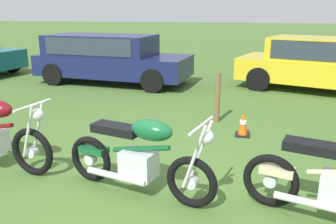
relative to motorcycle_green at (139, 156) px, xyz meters
name	(u,v)px	position (x,y,z in m)	size (l,w,h in m)	color
ground_plane	(143,182)	(-0.04, 0.28, -0.48)	(120.00, 120.00, 0.00)	#476B2D
motorcycle_green	(139,156)	(0.00, 0.00, 0.00)	(1.97, 0.78, 1.02)	black
car_navy	(107,55)	(-2.96, 6.21, 0.35)	(4.65, 2.20, 1.43)	#161E4C
car_yellow	(317,61)	(2.97, 6.52, 0.31)	(4.49, 2.96, 1.43)	gold
fence_post_wooden	(217,98)	(0.64, 3.03, 0.01)	(0.10, 0.10, 0.99)	brown
traffic_cone	(243,125)	(1.16, 2.34, -0.28)	(0.25, 0.25, 0.45)	#EA590F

